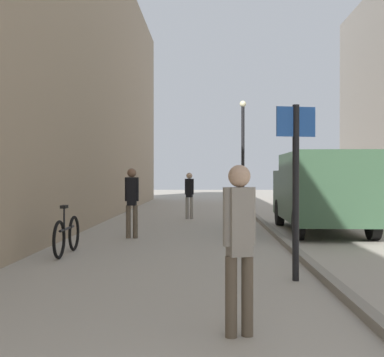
# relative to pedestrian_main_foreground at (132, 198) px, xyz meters

# --- Properties ---
(ground_plane) EXTENTS (80.00, 80.00, 0.00)m
(ground_plane) POSITION_rel_pedestrian_main_foreground_xyz_m (2.02, 0.32, -1.00)
(ground_plane) COLOR #A8A093
(kerb_strip) EXTENTS (0.16, 40.00, 0.12)m
(kerb_strip) POSITION_rel_pedestrian_main_foreground_xyz_m (3.60, 0.32, -0.94)
(kerb_strip) COLOR gray
(kerb_strip) RESTS_ON ground_plane
(pedestrian_main_foreground) EXTENTS (0.34, 0.22, 1.72)m
(pedestrian_main_foreground) POSITION_rel_pedestrian_main_foreground_xyz_m (0.00, 0.00, 0.00)
(pedestrian_main_foreground) COLOR brown
(pedestrian_main_foreground) RESTS_ON ground_plane
(pedestrian_mid_block) EXTENTS (0.32, 0.24, 1.66)m
(pedestrian_mid_block) POSITION_rel_pedestrian_main_foreground_xyz_m (2.17, -7.67, -0.03)
(pedestrian_mid_block) COLOR brown
(pedestrian_mid_block) RESTS_ON ground_plane
(pedestrian_far_crossing) EXTENTS (0.32, 0.22, 1.63)m
(pedestrian_far_crossing) POSITION_rel_pedestrian_main_foreground_xyz_m (1.22, 5.53, -0.05)
(pedestrian_far_crossing) COLOR gray
(pedestrian_far_crossing) RESTS_ON ground_plane
(delivery_van) EXTENTS (2.05, 5.19, 2.14)m
(delivery_van) POSITION_rel_pedestrian_main_foreground_xyz_m (4.95, 1.50, 0.17)
(delivery_van) COLOR #335138
(delivery_van) RESTS_ON ground_plane
(street_sign_post) EXTENTS (0.59, 0.16, 2.60)m
(street_sign_post) POSITION_rel_pedestrian_main_foreground_xyz_m (3.17, -5.00, 0.55)
(street_sign_post) COLOR black
(street_sign_post) RESTS_ON ground_plane
(lamp_post) EXTENTS (0.28, 0.28, 4.76)m
(lamp_post) POSITION_rel_pedestrian_main_foreground_xyz_m (3.39, 9.75, 1.73)
(lamp_post) COLOR black
(lamp_post) RESTS_ON ground_plane
(bicycle_leaning) EXTENTS (0.10, 1.77, 0.98)m
(bicycle_leaning) POSITION_rel_pedestrian_main_foreground_xyz_m (-0.89, -2.65, -0.61)
(bicycle_leaning) COLOR black
(bicycle_leaning) RESTS_ON ground_plane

